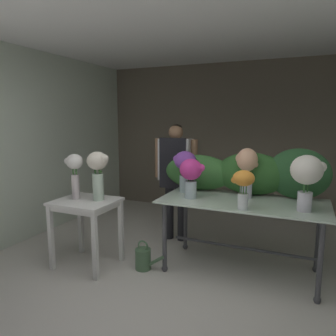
{
  "coord_description": "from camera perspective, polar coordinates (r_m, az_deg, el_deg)",
  "views": [
    {
      "loc": [
        1.13,
        -1.89,
        1.73
      ],
      "look_at": [
        -0.25,
        1.28,
        1.18
      ],
      "focal_mm": 33.81,
      "sensor_mm": 36.0,
      "label": 1
    }
  ],
  "objects": [
    {
      "name": "foliage_backdrop",
      "position": [
        3.84,
        13.6,
        -0.93
      ],
      "size": [
        1.94,
        0.3,
        0.57
      ],
      "color": "#387033",
      "rests_on": "display_table_glass"
    },
    {
      "name": "vase_white_roses_tall",
      "position": [
        3.79,
        -16.51,
        -0.45
      ],
      "size": [
        0.22,
        0.19,
        0.53
      ],
      "color": "silver",
      "rests_on": "side_table_white"
    },
    {
      "name": "vase_violet_tulips",
      "position": [
        3.83,
        3.05,
        0.32
      ],
      "size": [
        0.28,
        0.27,
        0.5
      ],
      "color": "silver",
      "rests_on": "display_table_glass"
    },
    {
      "name": "watering_can",
      "position": [
        3.79,
        -4.44,
        -15.96
      ],
      "size": [
        0.35,
        0.18,
        0.34
      ],
      "color": "#4C704C",
      "rests_on": "ground"
    },
    {
      "name": "vase_magenta_hydrangea",
      "position": [
        3.54,
        4.2,
        -1.13
      ],
      "size": [
        0.28,
        0.25,
        0.45
      ],
      "color": "silver",
      "rests_on": "display_table_glass"
    },
    {
      "name": "ground_plane",
      "position": [
        4.31,
        6.64,
        -14.6
      ],
      "size": [
        8.38,
        8.38,
        0.0
      ],
      "primitive_type": "plane",
      "color": "beige"
    },
    {
      "name": "wall_back",
      "position": [
        5.82,
        12.4,
        5.05
      ],
      "size": [
        5.04,
        0.12,
        2.68
      ],
      "primitive_type": "cube",
      "color": "#706656",
      "rests_on": "ground"
    },
    {
      "name": "side_table_white",
      "position": [
        3.8,
        -14.55,
        -7.27
      ],
      "size": [
        0.69,
        0.6,
        0.79
      ],
      "color": "white",
      "rests_on": "ground"
    },
    {
      "name": "vase_cream_lisianthus_tall",
      "position": [
        3.66,
        -12.51,
        -0.46
      ],
      "size": [
        0.27,
        0.23,
        0.56
      ],
      "color": "silver",
      "rests_on": "side_table_white"
    },
    {
      "name": "florist",
      "position": [
        4.39,
        1.37,
        -0.2
      ],
      "size": [
        0.63,
        0.24,
        1.64
      ],
      "color": "#232328",
      "rests_on": "ground"
    },
    {
      "name": "wall_left",
      "position": [
        5.27,
        -20.35,
        4.3
      ],
      "size": [
        0.12,
        3.93,
        2.68
      ],
      "primitive_type": "cube",
      "color": "silver",
      "rests_on": "ground"
    },
    {
      "name": "vase_ivory_snapdragons",
      "position": [
        3.3,
        23.75,
        -1.17
      ],
      "size": [
        0.32,
        0.3,
        0.55
      ],
      "color": "silver",
      "rests_on": "display_table_glass"
    },
    {
      "name": "vase_peach_stock",
      "position": [
        3.64,
        13.96,
        0.04
      ],
      "size": [
        0.25,
        0.23,
        0.56
      ],
      "color": "silver",
      "rests_on": "display_table_glass"
    },
    {
      "name": "ceiling_slab",
      "position": [
        4.08,
        7.4,
        23.39
      ],
      "size": [
        5.16,
        3.93,
        0.12
      ],
      "primitive_type": "cube",
      "color": "silver",
      "rests_on": "wall_back"
    },
    {
      "name": "vase_sunset_freesia",
      "position": [
        3.18,
        13.4,
        -2.87
      ],
      "size": [
        0.23,
        0.21,
        0.39
      ],
      "color": "silver",
      "rests_on": "display_table_glass"
    },
    {
      "name": "display_table_glass",
      "position": [
        3.61,
        13.21,
        -7.77
      ],
      "size": [
        1.78,
        0.87,
        0.83
      ],
      "color": "silver",
      "rests_on": "ground"
    }
  ]
}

